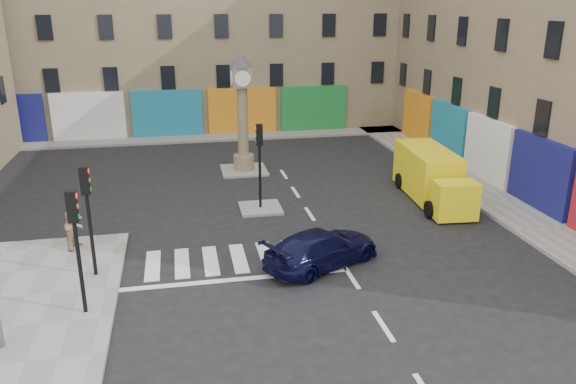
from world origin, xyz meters
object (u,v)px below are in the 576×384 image
object	(u,v)px
yellow_van	(432,176)
traffic_light_left_far	(87,204)
pedestrian_tan	(75,223)
clock_pillar	(242,106)
traffic_light_left_near	(75,233)
navy_sedan	(322,248)
traffic_light_island	(260,152)

from	to	relation	value
yellow_van	traffic_light_left_far	bearing A→B (deg)	-155.54
pedestrian_tan	traffic_light_left_far	bearing A→B (deg)	-141.53
yellow_van	pedestrian_tan	world-z (taller)	yellow_van
clock_pillar	traffic_light_left_near	bearing A→B (deg)	-114.55
traffic_light_left_near	traffic_light_left_far	size ratio (longest dim) A/B	1.00
traffic_light_left_far	yellow_van	world-z (taller)	traffic_light_left_far
navy_sedan	yellow_van	world-z (taller)	yellow_van
traffic_light_left_far	navy_sedan	size ratio (longest dim) A/B	0.84
yellow_van	pedestrian_tan	distance (m)	15.43
clock_pillar	navy_sedan	bearing A→B (deg)	-83.88
yellow_van	pedestrian_tan	bearing A→B (deg)	-165.06
traffic_light_island	pedestrian_tan	world-z (taller)	traffic_light_island
navy_sedan	yellow_van	xyz separation A→B (m)	(6.67, 5.76, 0.46)
traffic_light_left_near	pedestrian_tan	size ratio (longest dim) A/B	1.96
pedestrian_tan	traffic_light_island	bearing A→B (deg)	-49.88
traffic_light_left_far	clock_pillar	world-z (taller)	clock_pillar
traffic_light_island	yellow_van	world-z (taller)	traffic_light_island
traffic_light_island	clock_pillar	distance (m)	6.07
clock_pillar	yellow_van	bearing A→B (deg)	-37.58
clock_pillar	pedestrian_tan	bearing A→B (deg)	-128.69
traffic_light_left_near	yellow_van	size ratio (longest dim) A/B	0.60
traffic_light_island	navy_sedan	size ratio (longest dim) A/B	0.84
pedestrian_tan	clock_pillar	bearing A→B (deg)	-21.25
traffic_light_island	clock_pillar	xyz separation A→B (m)	(0.00, 6.00, 0.96)
clock_pillar	traffic_light_island	bearing A→B (deg)	-90.00
traffic_light_left_far	pedestrian_tan	world-z (taller)	traffic_light_left_far
traffic_light_left_near	clock_pillar	world-z (taller)	clock_pillar
traffic_light_left_near	traffic_light_island	size ratio (longest dim) A/B	1.00
traffic_light_left_far	clock_pillar	bearing A→B (deg)	61.06
navy_sedan	yellow_van	size ratio (longest dim) A/B	0.71
traffic_light_left_near	navy_sedan	world-z (taller)	traffic_light_left_near
navy_sedan	pedestrian_tan	world-z (taller)	pedestrian_tan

